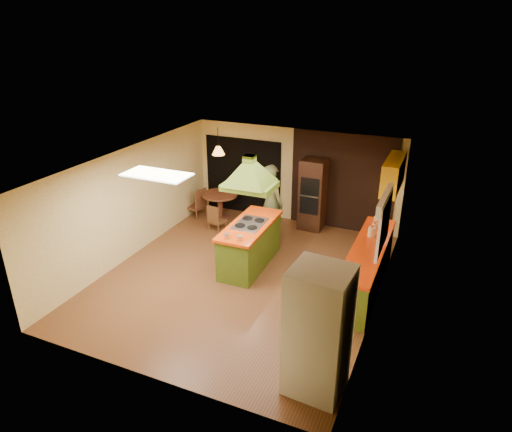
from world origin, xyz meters
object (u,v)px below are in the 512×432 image
at_px(refrigerator, 318,331).
at_px(wall_oven, 313,194).
at_px(canister_large, 377,221).
at_px(man, 271,203).
at_px(dining_table, 220,201).
at_px(kitchen_island, 250,244).

xyz_separation_m(refrigerator, wall_oven, (-1.72, 5.37, -0.07)).
bearing_deg(canister_large, wall_oven, 145.29).
bearing_deg(man, wall_oven, -101.87).
relative_size(man, refrigerator, 0.97).
bearing_deg(wall_oven, dining_table, -169.18).
xyz_separation_m(man, refrigerator, (2.43, -4.30, 0.03)).
bearing_deg(man, refrigerator, 141.34).
bearing_deg(man, dining_table, 0.83).
relative_size(refrigerator, wall_oven, 1.08).
distance_m(kitchen_island, canister_large, 2.78).
relative_size(kitchen_island, canister_large, 10.02).
relative_size(man, wall_oven, 1.04).
relative_size(refrigerator, dining_table, 2.10).
relative_size(wall_oven, canister_large, 9.27).
distance_m(man, dining_table, 1.92).
xyz_separation_m(kitchen_island, refrigerator, (2.38, -2.96, 0.49)).
height_order(man, canister_large, man).
bearing_deg(kitchen_island, wall_oven, 73.64).
bearing_deg(kitchen_island, refrigerator, -52.10).
bearing_deg(man, kitchen_island, 113.96).
distance_m(man, wall_oven, 1.29).
bearing_deg(wall_oven, man, -122.22).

